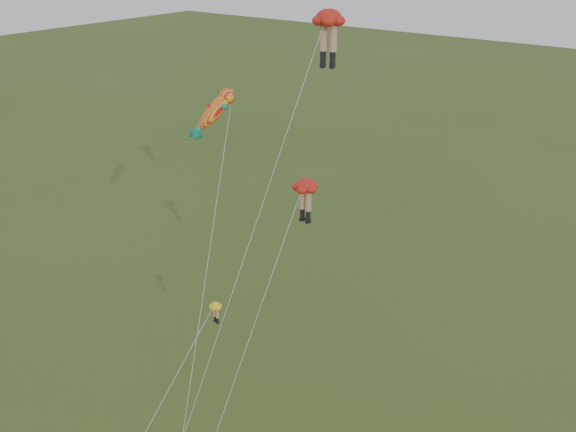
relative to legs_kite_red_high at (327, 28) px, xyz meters
The scene contains 4 objects.
legs_kite_red_high is the anchor object (origin of this frame).
legs_kite_red_mid 8.20m from the legs_kite_red_high, 92.45° to the right, with size 2.22×8.53×15.16m.
legs_kite_yellow 17.00m from the legs_kite_red_high, 131.38° to the right, with size 0.95×8.12×7.59m.
fish_kite 7.16m from the legs_kite_red_high, 152.70° to the right, with size 3.95×9.11×19.44m.
Camera 1 is at (20.66, -19.00, 26.79)m, focal length 40.00 mm.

